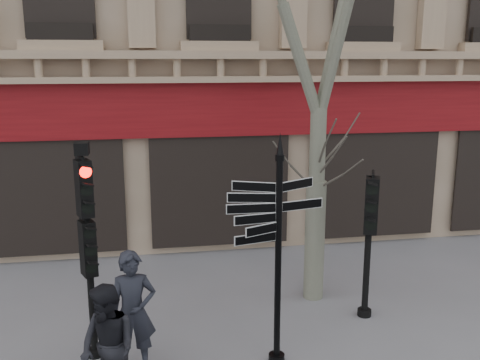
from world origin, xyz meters
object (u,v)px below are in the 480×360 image
(fingerpost, at_px, (279,213))
(pedestrian_b, at_px, (108,348))
(traffic_signal_secondary, at_px, (369,220))
(traffic_signal_main, at_px, (87,226))
(pedestrian_a, at_px, (133,312))

(fingerpost, height_order, pedestrian_b, fingerpost)
(pedestrian_b, bearing_deg, fingerpost, 62.93)
(traffic_signal_secondary, bearing_deg, fingerpost, -124.03)
(traffic_signal_secondary, relative_size, pedestrian_b, 1.50)
(traffic_signal_main, xyz_separation_m, pedestrian_a, (0.66, -0.52, -1.26))
(traffic_signal_main, height_order, traffic_signal_secondary, traffic_signal_main)
(traffic_signal_main, distance_m, pedestrian_b, 1.95)
(fingerpost, xyz_separation_m, traffic_signal_secondary, (2.02, 1.28, -0.61))
(traffic_signal_main, relative_size, pedestrian_b, 1.97)
(traffic_signal_main, bearing_deg, traffic_signal_secondary, -16.01)
(fingerpost, bearing_deg, traffic_signal_secondary, 29.47)
(pedestrian_a, height_order, pedestrian_b, pedestrian_a)
(traffic_signal_main, distance_m, traffic_signal_secondary, 4.95)
(pedestrian_a, xyz_separation_m, pedestrian_b, (-0.32, -0.87, -0.08))
(fingerpost, bearing_deg, traffic_signal_main, 163.50)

